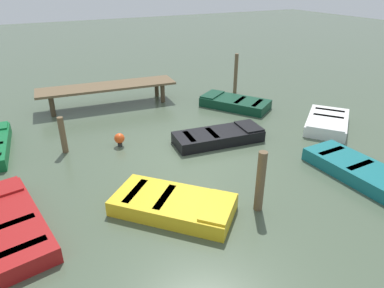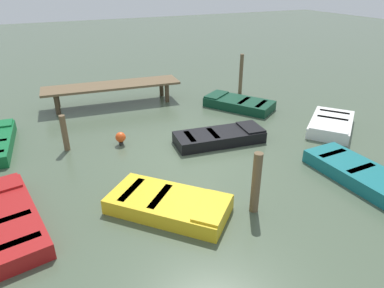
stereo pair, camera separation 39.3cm
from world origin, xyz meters
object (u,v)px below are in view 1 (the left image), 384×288
(rowboat_white, at_px, (327,122))
(marker_buoy, at_px, (119,139))
(rowboat_yellow, at_px, (174,205))
(mooring_piling_near_right, at_px, (236,74))
(rowboat_red, at_px, (12,222))
(dock_segment, at_px, (107,88))
(rowboat_dark_green, at_px, (235,103))
(rowboat_black, at_px, (219,136))
(rowboat_teal, at_px, (369,175))
(mooring_piling_mid_right, at_px, (63,135))
(mooring_piling_mid_left, at_px, (260,182))

(rowboat_white, height_order, marker_buoy, marker_buoy)
(rowboat_yellow, bearing_deg, mooring_piling_near_right, 94.05)
(rowboat_red, bearing_deg, marker_buoy, -57.89)
(dock_segment, relative_size, rowboat_dark_green, 1.90)
(rowboat_red, bearing_deg, rowboat_dark_green, -73.20)
(rowboat_dark_green, relative_size, rowboat_white, 1.07)
(rowboat_black, distance_m, mooring_piling_near_right, 5.91)
(rowboat_red, relative_size, rowboat_yellow, 1.14)
(rowboat_white, distance_m, mooring_piling_near_right, 5.48)
(rowboat_teal, bearing_deg, rowboat_dark_green, 177.56)
(rowboat_teal, distance_m, rowboat_dark_green, 7.06)
(rowboat_black, bearing_deg, rowboat_dark_green, 54.30)
(rowboat_red, distance_m, mooring_piling_near_right, 12.37)
(rowboat_white, height_order, mooring_piling_near_right, mooring_piling_near_right)
(rowboat_dark_green, relative_size, rowboat_yellow, 1.02)
(rowboat_yellow, xyz_separation_m, mooring_piling_mid_right, (-1.93, 4.69, 0.42))
(dock_segment, bearing_deg, rowboat_red, -114.73)
(rowboat_red, bearing_deg, dock_segment, -39.71)
(rowboat_teal, distance_m, rowboat_yellow, 5.76)
(rowboat_red, xyz_separation_m, mooring_piling_near_right, (10.51, 6.48, 0.77))
(rowboat_yellow, bearing_deg, mooring_piling_mid_left, 22.08)
(rowboat_red, height_order, marker_buoy, marker_buoy)
(mooring_piling_mid_left, height_order, marker_buoy, mooring_piling_mid_left)
(rowboat_yellow, bearing_deg, rowboat_teal, 33.43)
(dock_segment, relative_size, rowboat_black, 1.89)
(mooring_piling_near_right, bearing_deg, rowboat_red, -148.36)
(rowboat_yellow, xyz_separation_m, mooring_piling_mid_left, (1.97, -0.88, 0.61))
(rowboat_yellow, height_order, mooring_piling_mid_right, mooring_piling_mid_right)
(rowboat_red, distance_m, marker_buoy, 4.77)
(rowboat_dark_green, height_order, marker_buoy, marker_buoy)
(rowboat_teal, relative_size, mooring_piling_mid_right, 3.05)
(dock_segment, xyz_separation_m, mooring_piling_mid_left, (1.34, -9.53, -0.01))
(dock_segment, bearing_deg, mooring_piling_mid_left, -76.98)
(rowboat_black, relative_size, rowboat_white, 1.08)
(rowboat_yellow, distance_m, rowboat_white, 7.93)
(rowboat_dark_green, height_order, mooring_piling_mid_left, mooring_piling_mid_left)
(rowboat_teal, distance_m, mooring_piling_mid_left, 3.73)
(marker_buoy, bearing_deg, rowboat_black, -21.22)
(marker_buoy, bearing_deg, dock_segment, 79.88)
(rowboat_yellow, distance_m, mooring_piling_mid_right, 5.09)
(dock_segment, height_order, rowboat_white, dock_segment)
(mooring_piling_mid_left, relative_size, mooring_piling_mid_right, 1.30)
(dock_segment, height_order, rowboat_teal, dock_segment)
(rowboat_teal, xyz_separation_m, mooring_piling_mid_right, (-7.56, 5.95, 0.42))
(rowboat_dark_green, bearing_deg, mooring_piling_mid_right, 65.08)
(rowboat_black, bearing_deg, rowboat_white, -3.94)
(rowboat_red, xyz_separation_m, mooring_piling_mid_right, (1.76, 3.60, 0.42))
(dock_segment, bearing_deg, mooring_piling_near_right, -4.91)
(rowboat_dark_green, height_order, rowboat_red, same)
(rowboat_red, relative_size, rowboat_white, 1.19)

